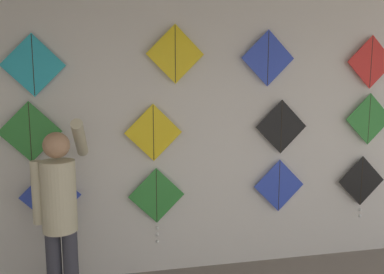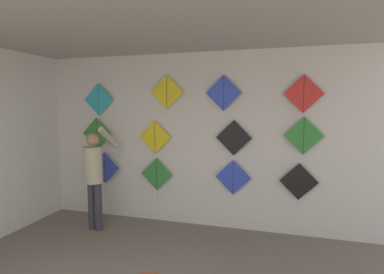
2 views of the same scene
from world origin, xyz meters
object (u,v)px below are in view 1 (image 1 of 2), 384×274
object	(u,v)px
kite_1	(157,200)
kite_8	(33,65)
kite_0	(50,199)
kite_4	(30,132)
kite_10	(268,58)
kite_9	(175,54)
kite_5	(153,133)
kite_3	(361,183)
shopkeeper	(60,209)
kite_6	(281,127)
kite_11	(371,62)
kite_7	(369,119)
kite_2	(279,186)

from	to	relation	value
kite_1	kite_8	world-z (taller)	kite_8
kite_8	kite_0	bearing A→B (deg)	-0.48
kite_8	kite_4	bearing A→B (deg)	180.00
kite_8	kite_10	world-z (taller)	kite_10
kite_9	kite_5	bearing A→B (deg)	180.00
kite_4	kite_10	distance (m)	2.35
kite_5	kite_3	bearing A→B (deg)	-0.02
kite_3	kite_10	world-z (taller)	kite_10
shopkeeper	kite_1	xyz separation A→B (m)	(0.82, 0.55, -0.15)
kite_1	kite_6	xyz separation A→B (m)	(1.29, 0.00, 0.69)
kite_4	kite_11	size ratio (longest dim) A/B	1.00
kite_9	shopkeeper	bearing A→B (deg)	-151.47
kite_5	kite_6	xyz separation A→B (m)	(1.31, 0.00, 0.03)
kite_0	kite_1	size ratio (longest dim) A/B	0.91
kite_1	kite_7	world-z (taller)	kite_7
kite_6	shopkeeper	bearing A→B (deg)	-165.33
shopkeeper	kite_1	distance (m)	1.00
kite_5	kite_9	bearing A→B (deg)	0.00
kite_6	kite_7	xyz separation A→B (m)	(1.01, 0.00, 0.06)
kite_7	kite_8	bearing A→B (deg)	180.00
kite_3	kite_10	size ratio (longest dim) A/B	1.25
kite_3	kite_10	distance (m)	1.75
kite_1	kite_7	bearing A→B (deg)	0.02
kite_10	kite_2	bearing A→B (deg)	0.00
kite_2	kite_7	xyz separation A→B (m)	(1.01, 0.00, 0.68)
kite_0	kite_5	size ratio (longest dim) A/B	1.25
kite_11	kite_0	bearing A→B (deg)	-179.99
kite_1	kite_2	distance (m)	1.29
kite_1	kite_7	size ratio (longest dim) A/B	1.38
kite_4	kite_9	xyz separation A→B (m)	(1.32, 0.00, 0.70)
kite_1	kite_4	xyz separation A→B (m)	(-1.13, 0.00, 0.70)
kite_6	kite_9	bearing A→B (deg)	180.00
shopkeeper	kite_3	distance (m)	3.13
kite_2	kite_11	xyz separation A→B (m)	(0.99, 0.00, 1.28)
shopkeeper	kite_3	size ratio (longest dim) A/B	2.37
kite_6	kite_11	bearing A→B (deg)	0.00
kite_10	kite_7	bearing A→B (deg)	0.00
kite_10	kite_0	bearing A→B (deg)	-179.98
kite_5	kite_10	distance (m)	1.35
kite_7	kite_2	bearing A→B (deg)	180.00
kite_1	kite_9	distance (m)	1.42
kite_2	kite_10	world-z (taller)	kite_10
kite_8	kite_11	distance (m)	3.35
kite_0	kite_7	bearing A→B (deg)	0.01
kite_6	kite_9	xyz separation A→B (m)	(-1.09, 0.00, 0.71)
kite_8	kite_9	size ratio (longest dim) A/B	1.00
kite_8	kite_10	size ratio (longest dim) A/B	1.00
kite_0	kite_2	xyz separation A→B (m)	(2.27, 0.00, 0.00)
kite_1	kite_9	xyz separation A→B (m)	(0.19, 0.00, 1.40)
shopkeeper	kite_6	size ratio (longest dim) A/B	2.96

